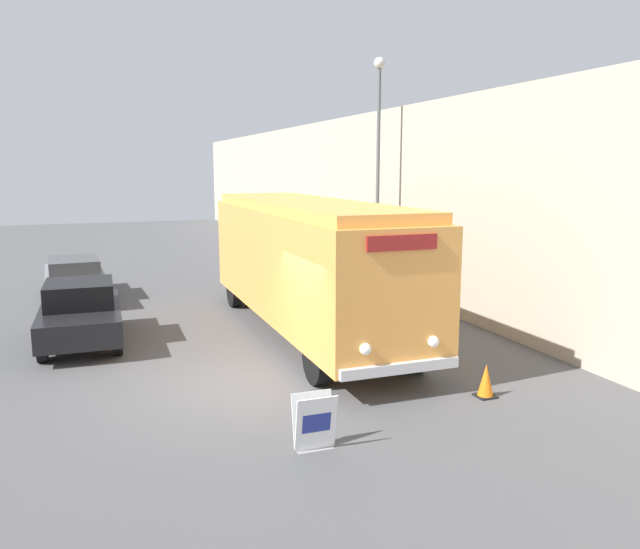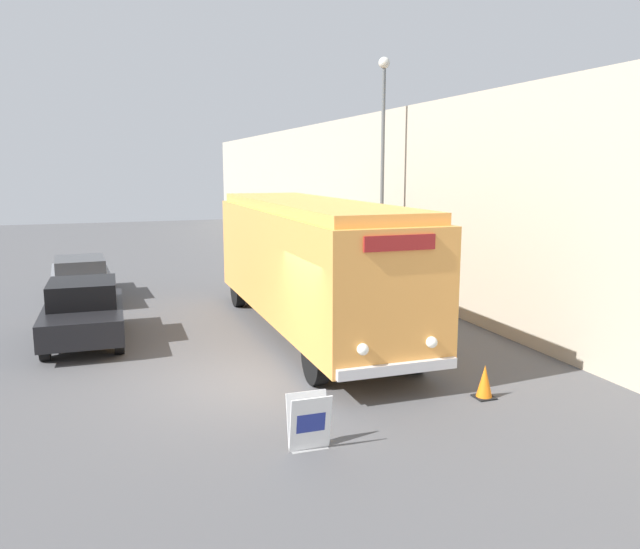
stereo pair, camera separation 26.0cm
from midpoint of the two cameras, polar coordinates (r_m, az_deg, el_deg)
name	(u,v)px [view 2 (the right image)]	position (r m, az deg, el deg)	size (l,w,h in m)	color
ground_plane	(246,385)	(12.73, -6.17, -9.99)	(80.00, 80.00, 0.00)	#4C4C4F
building_wall_right	(373,198)	(23.84, 5.22, 6.96)	(0.30, 60.00, 6.27)	#B2A893
vintage_bus	(309,259)	(16.05, -0.53, 1.41)	(2.53, 10.46, 3.46)	black
sign_board	(309,423)	(9.82, -0.22, -13.41)	(0.65, 0.33, 0.88)	gray
streetlamp	(383,149)	(20.68, 6.12, 11.36)	(0.36, 0.36, 7.73)	#595E60
parked_car_near	(84,312)	(16.46, -20.38, -3.20)	(1.92, 4.04, 1.53)	black
parked_car_mid	(81,277)	(22.00, -20.72, -0.24)	(2.04, 4.80, 1.34)	black
traffic_cone	(485,382)	(12.31, 15.41, -9.45)	(0.36, 0.36, 0.64)	black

